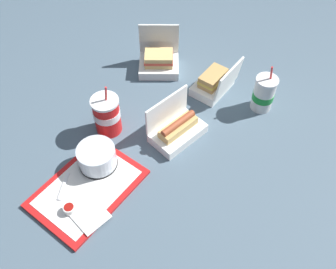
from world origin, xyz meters
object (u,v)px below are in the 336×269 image
food_tray (88,188)px  soda_cup_front (107,115)px  clamshell_sandwich_back (214,83)px  plastic_fork (64,186)px  cake_container (97,157)px  ketchup_cup (69,209)px  soda_cup_back (264,94)px  clamshell_sandwich_corner (159,61)px  clamshell_hotdog_left (177,129)px

food_tray → soda_cup_front: 0.29m
clamshell_sandwich_back → soda_cup_front: size_ratio=0.92×
plastic_fork → cake_container: bearing=-42.1°
cake_container → clamshell_sandwich_back: clamshell_sandwich_back is taller
ketchup_cup → soda_cup_back: 0.86m
food_tray → clamshell_sandwich_back: 0.68m
food_tray → clamshell_sandwich_corner: (0.68, 0.05, 0.04)m
cake_container → soda_cup_back: soda_cup_back is taller
clamshell_sandwich_corner → clamshell_sandwich_back: size_ratio=1.09×
clamshell_sandwich_corner → clamshell_hotdog_left: 0.40m
food_tray → cake_container: bearing=9.4°
food_tray → ketchup_cup: 0.10m
clamshell_hotdog_left → soda_cup_back: bearing=-41.6°
clamshell_sandwich_back → clamshell_hotdog_left: size_ratio=0.85×
food_tray → clamshell_sandwich_back: bearing=-19.1°
plastic_fork → clamshell_sandwich_corner: 0.71m
soda_cup_front → cake_container: bearing=-162.0°
clamshell_sandwich_back → soda_cup_back: 0.21m
cake_container → soda_cup_back: (0.53, -0.45, 0.02)m
food_tray → clamshell_sandwich_corner: size_ratio=1.87×
clamshell_sandwich_corner → clamshell_sandwich_back: clamshell_sandwich_corner is taller
food_tray → ketchup_cup: bearing=178.3°
food_tray → clamshell_hotdog_left: (0.35, -0.18, 0.03)m
plastic_fork → clamshell_sandwich_corner: size_ratio=0.49×
clamshell_sandwich_corner → cake_container: bearing=-176.7°
soda_cup_back → clamshell_sandwich_back: bearing=87.1°
clamshell_sandwich_back → clamshell_hotdog_left: 0.30m
ketchup_cup → soda_cup_back: bearing=-30.8°
ketchup_cup → clamshell_sandwich_back: clamshell_sandwich_back is taller
ketchup_cup → clamshell_sandwich_back: size_ratio=0.19×
cake_container → soda_cup_front: soda_cup_front is taller
food_tray → cake_container: 0.11m
food_tray → clamshell_hotdog_left: clamshell_hotdog_left is taller
clamshell_hotdog_left → plastic_fork: bearing=146.0°
soda_cup_back → soda_cup_front: 0.62m
food_tray → ketchup_cup: ketchup_cup is taller
ketchup_cup → cake_container: bearing=3.9°
ketchup_cup → clamshell_sandwich_back: (0.75, -0.23, 0.02)m
food_tray → clamshell_hotdog_left: size_ratio=1.74×
clamshell_hotdog_left → food_tray: bearing=152.6°
clamshell_hotdog_left → soda_cup_back: (0.29, -0.25, 0.03)m
clamshell_sandwich_back → clamshell_hotdog_left: (-0.30, 0.04, -0.00)m
ketchup_cup → plastic_fork: size_ratio=0.36×
ketchup_cup → plastic_fork: ketchup_cup is taller
soda_cup_back → cake_container: bearing=139.8°
cake_container → clamshell_hotdog_left: 0.32m
soda_cup_back → ketchup_cup: bearing=149.2°
cake_container → plastic_fork: 0.15m
plastic_fork → soda_cup_front: (0.30, -0.00, 0.07)m
food_tray → plastic_fork: size_ratio=3.79×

